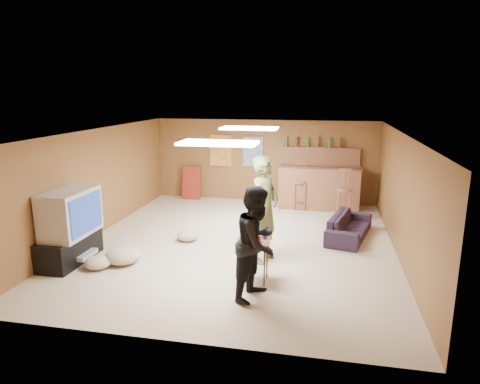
% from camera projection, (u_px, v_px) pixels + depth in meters
% --- Properties ---
extents(ground, '(7.00, 7.00, 0.00)m').
position_uv_depth(ground, '(238.00, 243.00, 8.50)').
color(ground, '#BEAC91').
rests_on(ground, ground).
extents(ceiling, '(6.00, 7.00, 0.02)m').
position_uv_depth(ceiling, '(238.00, 132.00, 7.99)').
color(ceiling, silver).
rests_on(ceiling, ground).
extents(wall_back, '(6.00, 0.02, 2.20)m').
position_uv_depth(wall_back, '(264.00, 161.00, 11.58)').
color(wall_back, brown).
rests_on(wall_back, ground).
extents(wall_front, '(6.00, 0.02, 2.20)m').
position_uv_depth(wall_front, '(176.00, 256.00, 4.91)').
color(wall_front, brown).
rests_on(wall_front, ground).
extents(wall_left, '(0.02, 7.00, 2.20)m').
position_uv_depth(wall_left, '(96.00, 183.00, 8.82)').
color(wall_left, brown).
rests_on(wall_left, ground).
extents(wall_right, '(0.02, 7.00, 2.20)m').
position_uv_depth(wall_right, '(401.00, 197.00, 7.67)').
color(wall_right, brown).
rests_on(wall_right, ground).
extents(tv_stand, '(0.55, 1.30, 0.50)m').
position_uv_depth(tv_stand, '(70.00, 248.00, 7.53)').
color(tv_stand, black).
rests_on(tv_stand, ground).
extents(dvd_box, '(0.35, 0.50, 0.08)m').
position_uv_depth(dvd_box, '(82.00, 254.00, 7.51)').
color(dvd_box, '#B2B2B7').
rests_on(dvd_box, tv_stand).
extents(tv_body, '(0.60, 1.10, 0.80)m').
position_uv_depth(tv_body, '(70.00, 213.00, 7.37)').
color(tv_body, '#B2B2B7').
rests_on(tv_body, tv_stand).
extents(tv_screen, '(0.02, 0.95, 0.65)m').
position_uv_depth(tv_screen, '(86.00, 214.00, 7.31)').
color(tv_screen, navy).
rests_on(tv_screen, tv_body).
extents(bar_counter, '(2.00, 0.60, 1.10)m').
position_uv_depth(bar_counter, '(319.00, 187.00, 10.90)').
color(bar_counter, brown).
rests_on(bar_counter, ground).
extents(bar_lip, '(2.10, 0.12, 0.05)m').
position_uv_depth(bar_lip, '(320.00, 168.00, 10.53)').
color(bar_lip, '#412414').
rests_on(bar_lip, bar_counter).
extents(bar_shelf, '(2.00, 0.18, 0.05)m').
position_uv_depth(bar_shelf, '(321.00, 148.00, 11.11)').
color(bar_shelf, brown).
rests_on(bar_shelf, bar_backing).
extents(bar_backing, '(2.00, 0.14, 0.60)m').
position_uv_depth(bar_backing, '(320.00, 159.00, 11.19)').
color(bar_backing, brown).
rests_on(bar_backing, bar_counter).
extents(poster_left, '(0.60, 0.03, 0.85)m').
position_uv_depth(poster_left, '(221.00, 151.00, 11.72)').
color(poster_left, '#BF3F26').
rests_on(poster_left, wall_back).
extents(poster_right, '(0.55, 0.03, 0.80)m').
position_uv_depth(poster_right, '(253.00, 152.00, 11.54)').
color(poster_right, '#334C99').
rests_on(poster_right, wall_back).
extents(folding_chair_stack, '(0.50, 0.26, 0.91)m').
position_uv_depth(folding_chair_stack, '(192.00, 183.00, 11.93)').
color(folding_chair_stack, maroon).
rests_on(folding_chair_stack, ground).
extents(ceiling_panel_front, '(1.20, 0.60, 0.04)m').
position_uv_depth(ceiling_panel_front, '(218.00, 143.00, 6.57)').
color(ceiling_panel_front, white).
rests_on(ceiling_panel_front, ceiling).
extents(ceiling_panel_back, '(1.20, 0.60, 0.04)m').
position_uv_depth(ceiling_panel_back, '(249.00, 128.00, 9.14)').
color(ceiling_panel_back, white).
rests_on(ceiling_panel_back, ceiling).
extents(person_olive, '(0.65, 0.80, 1.88)m').
position_uv_depth(person_olive, '(265.00, 209.00, 7.43)').
color(person_olive, '#61693C').
rests_on(person_olive, ground).
extents(person_black, '(0.85, 0.96, 1.66)m').
position_uv_depth(person_black, '(257.00, 243.00, 6.12)').
color(person_black, black).
rests_on(person_black, ground).
extents(sofa, '(1.03, 1.77, 0.49)m').
position_uv_depth(sofa, '(349.00, 226.00, 8.76)').
color(sofa, black).
rests_on(sofa, ground).
extents(tray_table, '(0.55, 0.46, 0.68)m').
position_uv_depth(tray_table, '(253.00, 261.00, 6.73)').
color(tray_table, '#412414').
rests_on(tray_table, ground).
extents(cup_red_near, '(0.08, 0.08, 0.11)m').
position_uv_depth(cup_red_near, '(246.00, 236.00, 6.69)').
color(cup_red_near, red).
rests_on(cup_red_near, tray_table).
extents(cup_red_far, '(0.10, 0.10, 0.11)m').
position_uv_depth(cup_red_far, '(258.00, 239.00, 6.57)').
color(cup_red_far, red).
rests_on(cup_red_far, tray_table).
extents(cup_blue, '(0.10, 0.10, 0.11)m').
position_uv_depth(cup_blue, '(264.00, 235.00, 6.73)').
color(cup_blue, navy).
rests_on(cup_blue, tray_table).
extents(bar_stool_left, '(0.41, 0.41, 1.16)m').
position_uv_depth(bar_stool_left, '(301.00, 187.00, 10.79)').
color(bar_stool_left, brown).
rests_on(bar_stool_left, ground).
extents(bar_stool_right, '(0.37, 0.37, 1.06)m').
position_uv_depth(bar_stool_right, '(344.00, 197.00, 9.99)').
color(bar_stool_right, brown).
rests_on(bar_stool_right, ground).
extents(cushion_near_tv, '(0.65, 0.65, 0.28)m').
position_uv_depth(cushion_near_tv, '(123.00, 255.00, 7.49)').
color(cushion_near_tv, tan).
rests_on(cushion_near_tv, ground).
extents(cushion_mid, '(0.54, 0.54, 0.20)m').
position_uv_depth(cushion_mid, '(188.00, 236.00, 8.64)').
color(cushion_mid, tan).
rests_on(cushion_mid, ground).
extents(cushion_far, '(0.57, 0.57, 0.20)m').
position_uv_depth(cushion_far, '(98.00, 263.00, 7.28)').
color(cushion_far, tan).
rests_on(cushion_far, ground).
extents(bottle_row, '(1.48, 0.08, 0.26)m').
position_uv_depth(bottle_row, '(313.00, 142.00, 11.09)').
color(bottle_row, '#3F7233').
rests_on(bottle_row, bar_shelf).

